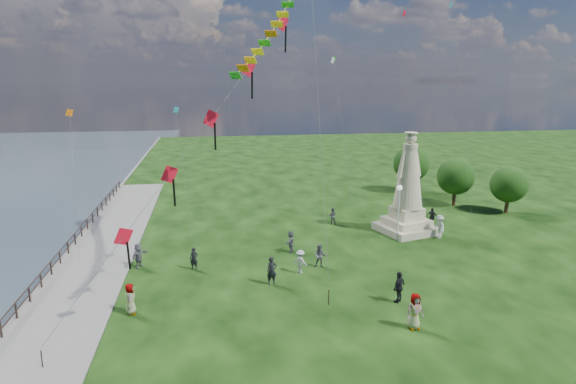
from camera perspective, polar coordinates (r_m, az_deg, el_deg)
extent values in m
cube|color=slate|center=(35.50, -26.46, -9.22)|extent=(0.30, 160.00, 0.60)
cube|color=slate|center=(32.95, -23.28, -10.13)|extent=(5.00, 60.00, 0.10)
cylinder|color=black|center=(28.28, -30.89, -13.87)|extent=(0.11, 0.11, 1.00)
cylinder|color=black|center=(29.96, -29.52, -12.20)|extent=(0.11, 0.11, 1.00)
cylinder|color=black|center=(31.68, -28.30, -10.71)|extent=(0.11, 0.11, 1.00)
cylinder|color=black|center=(33.43, -27.23, -9.37)|extent=(0.11, 0.11, 1.00)
cylinder|color=black|center=(35.20, -26.27, -8.16)|extent=(0.11, 0.11, 1.00)
cylinder|color=black|center=(37.00, -25.40, -7.07)|extent=(0.11, 0.11, 1.00)
cylinder|color=black|center=(38.82, -24.62, -6.07)|extent=(0.11, 0.11, 1.00)
cylinder|color=black|center=(40.65, -23.92, -5.17)|extent=(0.11, 0.11, 1.00)
cylinder|color=black|center=(42.50, -23.27, -4.34)|extent=(0.11, 0.11, 1.00)
cylinder|color=black|center=(44.37, -22.68, -3.58)|extent=(0.11, 0.11, 1.00)
cylinder|color=black|center=(46.24, -22.14, -2.88)|extent=(0.11, 0.11, 1.00)
cylinder|color=black|center=(48.12, -21.64, -2.24)|extent=(0.11, 0.11, 1.00)
cylinder|color=black|center=(50.02, -21.19, -1.65)|extent=(0.11, 0.11, 1.00)
cylinder|color=black|center=(51.92, -20.76, -1.09)|extent=(0.11, 0.11, 1.00)
cylinder|color=black|center=(53.83, -20.36, -0.58)|extent=(0.11, 0.11, 1.00)
cylinder|color=black|center=(55.74, -20.00, -0.10)|extent=(0.11, 0.11, 1.00)
cylinder|color=black|center=(57.66, -19.65, 0.34)|extent=(0.11, 0.11, 1.00)
cylinder|color=black|center=(59.59, -19.33, 0.76)|extent=(0.11, 0.11, 1.00)
cube|color=black|center=(35.04, -26.35, -7.43)|extent=(0.06, 52.00, 0.06)
cube|color=black|center=(35.18, -26.27, -8.09)|extent=(0.06, 52.00, 0.06)
cube|color=#C5B795|center=(41.77, 13.79, -4.22)|extent=(5.08, 5.08, 0.59)
cube|color=#C5B795|center=(41.60, 13.84, -3.45)|extent=(3.87, 3.87, 0.59)
cube|color=#C5B795|center=(41.39, 13.89, -2.40)|extent=(2.66, 2.66, 0.98)
cylinder|color=#C5B795|center=(40.30, 14.33, 5.29)|extent=(1.45, 1.45, 0.39)
sphere|color=#C5B795|center=(40.23, 14.38, 6.15)|extent=(0.90, 0.90, 0.90)
cylinder|color=#C5B795|center=(40.18, 14.41, 6.81)|extent=(1.08, 1.08, 0.10)
cylinder|color=silver|center=(38.92, 12.93, -2.69)|extent=(0.13, 0.13, 4.18)
sphere|color=white|center=(38.39, 13.10, 0.49)|extent=(0.42, 0.42, 0.42)
cylinder|color=#382314|center=(51.80, 19.09, -0.51)|extent=(0.36, 0.36, 1.86)
sphere|color=#18380F|center=(51.38, 19.26, 1.76)|extent=(3.71, 3.71, 3.71)
cylinder|color=#382314|center=(50.81, 24.51, -1.31)|extent=(0.36, 0.36, 1.71)
sphere|color=#18380F|center=(50.41, 24.71, 0.81)|extent=(3.43, 3.43, 3.43)
cylinder|color=#382314|center=(56.75, 14.27, 1.03)|extent=(0.36, 0.36, 2.00)
sphere|color=#18380F|center=(56.34, 14.40, 3.27)|extent=(4.01, 4.01, 4.01)
imported|color=black|center=(30.29, -1.94, -9.32)|extent=(0.72, 0.53, 1.80)
imported|color=#595960|center=(32.99, 3.82, -7.58)|extent=(0.92, 0.74, 1.64)
imported|color=silver|center=(32.04, 1.48, -8.24)|extent=(1.10, 1.09, 1.58)
imported|color=black|center=(28.69, 13.04, -10.91)|extent=(1.21, 1.12, 1.87)
imported|color=#595960|center=(26.07, 14.79, -13.50)|extent=(1.00, 0.69, 1.92)
imported|color=#595960|center=(34.43, -17.28, -7.19)|extent=(1.40, 1.73, 1.72)
imported|color=black|center=(33.17, -11.08, -7.76)|extent=(0.65, 0.52, 1.55)
imported|color=#595960|center=(42.75, 5.27, -2.83)|extent=(0.81, 0.58, 1.53)
imported|color=silver|center=(40.76, 17.49, -3.92)|extent=(0.82, 1.32, 1.91)
imported|color=black|center=(44.05, 16.67, -2.81)|extent=(0.99, 1.02, 1.60)
imported|color=#595960|center=(28.08, -18.17, -11.94)|extent=(0.57, 0.88, 1.75)
imported|color=#595960|center=(35.79, 0.33, -5.90)|extent=(1.20, 1.63, 1.61)
cylinder|color=black|center=(24.88, -27.14, -17.28)|extent=(0.06, 0.06, 0.90)
cube|color=red|center=(24.46, -18.91, -5.01)|extent=(0.87, 0.64, 1.03)
cube|color=black|center=(24.64, -18.37, -7.18)|extent=(0.10, 0.28, 1.48)
cube|color=red|center=(25.11, -13.85, 2.04)|extent=(0.87, 0.64, 1.03)
cube|color=black|center=(25.19, -13.34, -0.11)|extent=(0.10, 0.28, 1.48)
cube|color=red|center=(26.30, -9.11, 8.58)|extent=(0.87, 0.64, 1.03)
cube|color=black|center=(26.29, -8.64, 6.52)|extent=(0.10, 0.28, 1.48)
cube|color=red|center=(27.95, -4.72, 14.41)|extent=(0.87, 0.64, 1.03)
cube|color=black|center=(27.86, -4.28, 12.47)|extent=(0.10, 0.28, 1.48)
cube|color=red|center=(30.01, -0.68, 19.44)|extent=(0.87, 0.64, 1.03)
cube|color=black|center=(29.84, -0.29, 17.65)|extent=(0.10, 0.28, 1.48)
cylinder|color=black|center=(27.98, 4.84, -12.33)|extent=(0.06, 0.06, 0.90)
cube|color=green|center=(25.48, -0.03, 21.34)|extent=(0.70, 0.68, 0.22)
cube|color=yellow|center=(24.90, -0.65, 20.31)|extent=(0.69, 0.69, 0.23)
cube|color=yellow|center=(24.34, -1.32, 19.27)|extent=(0.68, 0.69, 0.24)
cube|color=orange|center=(23.79, -2.04, 18.24)|extent=(0.67, 0.69, 0.26)
cube|color=green|center=(23.26, -2.81, 17.23)|extent=(0.66, 0.69, 0.27)
cube|color=yellow|center=(22.74, -3.63, 16.25)|extent=(0.65, 0.68, 0.28)
cube|color=yellow|center=(22.24, -4.48, 15.31)|extent=(0.63, 0.68, 0.29)
cube|color=orange|center=(21.76, -5.36, 14.42)|extent=(0.61, 0.67, 0.30)
cube|color=green|center=(21.29, -6.27, 13.57)|extent=(0.60, 0.66, 0.31)
cube|color=teal|center=(42.87, -13.13, 9.48)|extent=(0.51, 0.39, 0.57)
cylinder|color=#595959|center=(40.95, -12.28, 2.34)|extent=(1.02, 5.01, 9.96)
cube|color=silver|center=(45.87, 5.32, 15.30)|extent=(0.51, 0.39, 0.57)
cylinder|color=#595959|center=(43.87, 6.59, 6.07)|extent=(1.02, 5.02, 14.23)
cube|color=red|center=(51.62, 13.62, 19.87)|extent=(0.51, 0.39, 0.57)
cylinder|color=#595959|center=(49.20, 14.72, 9.17)|extent=(1.02, 5.02, 18.82)
cylinder|color=#595959|center=(46.70, -7.04, 10.67)|extent=(1.02, 5.02, 21.04)
cube|color=green|center=(54.13, 5.48, 15.43)|extent=(0.51, 0.39, 0.57)
cylinder|color=#595959|center=(52.05, 6.55, 7.41)|extent=(1.02, 5.02, 14.69)
cube|color=orange|center=(38.91, -24.48, 8.55)|extent=(0.51, 0.39, 0.57)
cylinder|color=#595959|center=(37.03, -23.96, 0.51)|extent=(1.02, 5.02, 10.11)
cylinder|color=#595959|center=(46.65, 2.20, 17.88)|extent=(1.02, 5.02, 32.62)
cube|color=teal|center=(48.41, 18.75, 20.31)|extent=(0.51, 0.39, 0.57)
cylinder|color=#595959|center=(46.07, 19.90, 8.73)|extent=(1.02, 5.02, 19.04)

